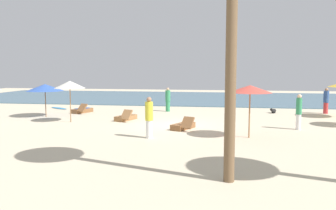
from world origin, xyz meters
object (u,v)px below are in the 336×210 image
at_px(person_0, 149,117).
at_px(surfboard, 59,108).
at_px(person_1, 299,111).
at_px(lounger_0, 183,126).
at_px(umbrella_0, 70,85).
at_px(dog, 273,111).
at_px(umbrella_1, 250,89).
at_px(umbrella_4, 45,88).
at_px(lounger_1, 82,110).
at_px(lounger_2, 126,118).
at_px(person_2, 326,101).
at_px(person_3, 168,100).

relative_size(person_0, surfboard, 0.96).
distance_m(person_0, person_1, 7.61).
bearing_deg(lounger_0, umbrella_0, 169.16).
relative_size(person_0, dog, 2.80).
bearing_deg(umbrella_0, lounger_0, -10.84).
xyz_separation_m(umbrella_1, umbrella_4, (-12.13, 4.68, -0.31)).
bearing_deg(umbrella_4, umbrella_0, -35.81).
xyz_separation_m(umbrella_0, umbrella_1, (9.65, -2.90, 0.02)).
relative_size(lounger_1, person_0, 0.99).
relative_size(lounger_0, dog, 2.75).
bearing_deg(umbrella_0, dog, 26.63).
relative_size(umbrella_4, lounger_1, 1.26).
bearing_deg(lounger_0, lounger_2, 147.02).
bearing_deg(dog, surfboard, 179.49).
relative_size(lounger_2, dog, 2.77).
bearing_deg(surfboard, umbrella_1, -33.80).
height_order(person_2, surfboard, person_2).
bearing_deg(person_1, person_2, 65.33).
bearing_deg(umbrella_4, lounger_1, 56.24).
xyz_separation_m(person_2, surfboard, (-19.01, -0.14, -0.83)).
xyz_separation_m(lounger_2, person_3, (1.74, 4.57, 0.67)).
distance_m(umbrella_0, surfboard, 7.44).
bearing_deg(dog, person_0, -124.03).
xyz_separation_m(lounger_1, person_3, (5.63, 1.71, 0.66)).
relative_size(lounger_0, lounger_1, 0.99).
bearing_deg(surfboard, lounger_2, -36.72).
bearing_deg(lounger_1, umbrella_0, -75.91).
height_order(lounger_0, lounger_1, lounger_0).
distance_m(umbrella_4, lounger_1, 3.13).
relative_size(person_1, person_3, 1.05).
xyz_separation_m(umbrella_0, person_3, (4.63, 5.70, -1.28)).
bearing_deg(lounger_2, person_1, -9.48).
height_order(umbrella_1, umbrella_4, umbrella_1).
bearing_deg(person_1, person_3, 141.02).
height_order(lounger_1, person_3, person_3).
bearing_deg(person_2, person_3, -177.17).
height_order(umbrella_0, lounger_1, umbrella_0).
xyz_separation_m(umbrella_4, person_1, (14.68, -2.22, -0.92)).
bearing_deg(person_0, lounger_0, 63.41).
distance_m(person_0, surfboard, 13.37).
xyz_separation_m(lounger_2, surfboard, (-6.65, 4.96, -0.13)).
bearing_deg(lounger_0, lounger_1, 145.25).
distance_m(lounger_2, person_3, 4.94).
height_order(lounger_1, surfboard, lounger_1).
height_order(person_3, dog, person_3).
distance_m(lounger_1, surfboard, 3.46).
distance_m(lounger_2, surfboard, 8.29).
bearing_deg(umbrella_1, person_3, 120.30).
bearing_deg(umbrella_4, person_1, -8.59).
height_order(umbrella_0, lounger_2, umbrella_0).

